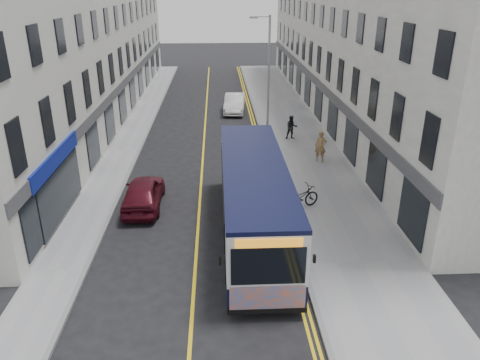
{
  "coord_description": "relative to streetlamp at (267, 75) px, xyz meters",
  "views": [
    {
      "loc": [
        0.93,
        -15.94,
        9.76
      ],
      "look_at": [
        1.89,
        3.4,
        1.6
      ],
      "focal_mm": 35.0,
      "sensor_mm": 36.0,
      "label": 1
    }
  ],
  "objects": [
    {
      "name": "ground",
      "position": [
        -4.17,
        -14.0,
        -4.38
      ],
      "size": [
        140.0,
        140.0,
        0.0
      ],
      "primitive_type": "plane",
      "color": "black",
      "rests_on": "ground"
    },
    {
      "name": "pavement_east",
      "position": [
        2.08,
        -2.0,
        -4.32
      ],
      "size": [
        4.5,
        64.0,
        0.12
      ],
      "primitive_type": "cube",
      "color": "gray",
      "rests_on": "ground"
    },
    {
      "name": "pavement_west",
      "position": [
        -9.17,
        -2.0,
        -4.32
      ],
      "size": [
        2.0,
        64.0,
        0.12
      ],
      "primitive_type": "cube",
      "color": "gray",
      "rests_on": "ground"
    },
    {
      "name": "kerb_east",
      "position": [
        -0.17,
        -2.0,
        -4.32
      ],
      "size": [
        0.18,
        64.0,
        0.13
      ],
      "primitive_type": "cube",
      "color": "slate",
      "rests_on": "ground"
    },
    {
      "name": "kerb_west",
      "position": [
        -8.17,
        -2.0,
        -4.32
      ],
      "size": [
        0.18,
        64.0,
        0.13
      ],
      "primitive_type": "cube",
      "color": "slate",
      "rests_on": "ground"
    },
    {
      "name": "road_centre_line",
      "position": [
        -4.17,
        -2.0,
        -4.38
      ],
      "size": [
        0.12,
        64.0,
        0.01
      ],
      "primitive_type": "cube",
      "color": "yellow",
      "rests_on": "ground"
    },
    {
      "name": "road_dbl_yellow_inner",
      "position": [
        -0.62,
        -2.0,
        -4.38
      ],
      "size": [
        0.1,
        64.0,
        0.01
      ],
      "primitive_type": "cube",
      "color": "yellow",
      "rests_on": "ground"
    },
    {
      "name": "road_dbl_yellow_outer",
      "position": [
        -0.42,
        -2.0,
        -4.38
      ],
      "size": [
        0.1,
        64.0,
        0.01
      ],
      "primitive_type": "cube",
      "color": "yellow",
      "rests_on": "ground"
    },
    {
      "name": "terrace_east",
      "position": [
        7.33,
        7.0,
        2.12
      ],
      "size": [
        6.0,
        46.0,
        13.0
      ],
      "primitive_type": "cube",
      "color": "white",
      "rests_on": "ground"
    },
    {
      "name": "terrace_west",
      "position": [
        -13.17,
        7.0,
        2.12
      ],
      "size": [
        6.0,
        46.0,
        13.0
      ],
      "primitive_type": "cube",
      "color": "beige",
      "rests_on": "ground"
    },
    {
      "name": "streetlamp",
      "position": [
        0.0,
        0.0,
        0.0
      ],
      "size": [
        1.32,
        0.18,
        8.0
      ],
      "color": "#9A9EA3",
      "rests_on": "ground"
    },
    {
      "name": "city_bus",
      "position": [
        -1.81,
        -12.76,
        -2.64
      ],
      "size": [
        2.56,
        10.98,
        3.19
      ],
      "color": "black",
      "rests_on": "ground"
    },
    {
      "name": "bicycle",
      "position": [
        0.44,
        -10.61,
        -3.71
      ],
      "size": [
        2.21,
        1.55,
        1.1
      ],
      "primitive_type": "imported",
      "rotation": [
        0.0,
        0.0,
        2.01
      ],
      "color": "black",
      "rests_on": "pavement_east"
    },
    {
      "name": "pedestrian_near",
      "position": [
        2.72,
        -4.47,
        -3.36
      ],
      "size": [
        0.77,
        0.63,
        1.81
      ],
      "primitive_type": "imported",
      "rotation": [
        0.0,
        0.0,
        -0.34
      ],
      "color": "olive",
      "rests_on": "pavement_east"
    },
    {
      "name": "pedestrian_far",
      "position": [
        1.69,
        -0.12,
        -3.47
      ],
      "size": [
        0.79,
        0.63,
        1.58
      ],
      "primitive_type": "imported",
      "rotation": [
        0.0,
        0.0,
        0.04
      ],
      "color": "black",
      "rests_on": "pavement_east"
    },
    {
      "name": "car_white",
      "position": [
        -1.83,
        7.6,
        -3.66
      ],
      "size": [
        1.92,
        4.53,
        1.45
      ],
      "primitive_type": "imported",
      "rotation": [
        0.0,
        0.0,
        -0.09
      ],
      "color": "silver",
      "rests_on": "ground"
    },
    {
      "name": "car_maroon",
      "position": [
        -6.77,
        -9.83,
        -3.66
      ],
      "size": [
        1.72,
        4.25,
        1.45
      ],
      "primitive_type": "imported",
      "rotation": [
        0.0,
        0.0,
        3.15
      ],
      "color": "#4A0C17",
      "rests_on": "ground"
    }
  ]
}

